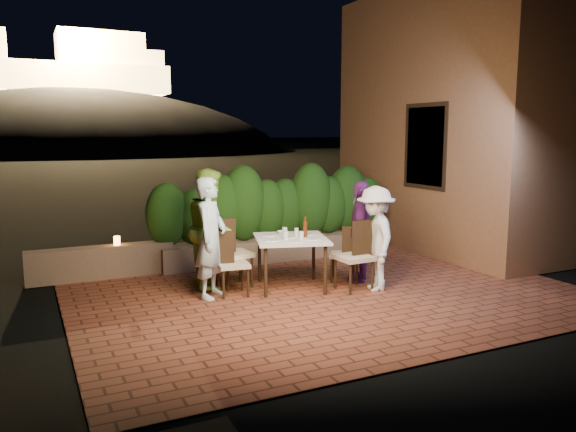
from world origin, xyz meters
TOP-DOWN VIEW (x-y plane):
  - ground at (0.00, 0.00)m, footprint 400.00×400.00m
  - terrace_floor at (0.00, 0.50)m, footprint 7.00×6.00m
  - building_wall at (3.60, 2.00)m, footprint 1.60×5.00m
  - window_pane at (2.82, 1.50)m, footprint 0.08×1.00m
  - window_frame at (2.81, 1.50)m, footprint 0.06×1.15m
  - planter at (0.20, 2.30)m, footprint 4.20×0.55m
  - hedge at (0.20, 2.30)m, footprint 4.00×0.70m
  - parapet at (-2.80, 2.30)m, footprint 2.20×0.30m
  - hill at (2.00, 60.00)m, footprint 52.00×40.00m
  - fortress at (2.00, 60.00)m, footprint 26.00×8.00m
  - dining_table at (-0.38, 0.51)m, footprint 1.26×1.26m
  - plate_nw at (-0.72, 0.42)m, footprint 0.22×0.22m
  - plate_sw at (-0.62, 0.79)m, footprint 0.21×0.21m
  - plate_ne at (-0.17, 0.26)m, footprint 0.23×0.23m
  - plate_se at (-0.05, 0.62)m, footprint 0.19×0.19m
  - plate_centre at (-0.36, 0.53)m, footprint 0.19×0.19m
  - plate_front at (-0.46, 0.19)m, footprint 0.20×0.20m
  - glass_nw at (-0.51, 0.42)m, footprint 0.07×0.07m
  - glass_sw at (-0.40, 0.70)m, footprint 0.07×0.07m
  - glass_ne at (-0.29, 0.36)m, footprint 0.06×0.06m
  - glass_se at (-0.22, 0.66)m, footprint 0.06×0.06m
  - beer_bottle at (-0.18, 0.46)m, footprint 0.06×0.06m
  - bowl at (-0.36, 0.84)m, footprint 0.22×0.22m
  - chair_left_front at (-1.27, 0.55)m, footprint 0.47×0.47m
  - chair_left_back at (-1.10, 0.96)m, footprint 0.52×0.52m
  - chair_right_front at (0.39, 0.03)m, footprint 0.49×0.49m
  - chair_right_back at (0.51, 0.54)m, footprint 0.54×0.54m
  - diner_blue at (-1.57, 0.57)m, footprint 0.69×0.72m
  - diner_green at (-1.40, 1.12)m, footprint 0.82×0.96m
  - diner_white at (0.67, -0.08)m, footprint 0.84×1.10m
  - diner_purple at (0.75, 0.43)m, footprint 0.86×0.94m
  - parapet_lamp at (-2.55, 2.30)m, footprint 0.10×0.10m

SIDE VIEW (x-z plane):
  - hill at x=2.00m, z-range -15.00..7.00m
  - terrace_floor at x=0.00m, z-range -0.15..0.00m
  - ground at x=0.00m, z-range -0.02..-0.02m
  - planter at x=0.20m, z-range 0.00..0.40m
  - parapet at x=-2.80m, z-range 0.00..0.50m
  - dining_table at x=-0.38m, z-range 0.00..0.75m
  - chair_right_back at x=0.51m, z-range 0.00..0.85m
  - chair_left_front at x=-1.27m, z-range 0.00..0.91m
  - chair_right_front at x=0.39m, z-range 0.00..1.01m
  - chair_left_back at x=-1.10m, z-range 0.00..1.02m
  - parapet_lamp at x=-2.55m, z-range 0.50..0.64m
  - diner_white at x=0.67m, z-range 0.00..1.50m
  - plate_centre at x=-0.36m, z-range 0.75..0.76m
  - plate_se at x=-0.05m, z-range 0.75..0.76m
  - plate_front at x=-0.46m, z-range 0.75..0.76m
  - plate_sw at x=-0.62m, z-range 0.75..0.76m
  - plate_nw at x=-0.72m, z-range 0.75..0.76m
  - plate_ne at x=-0.17m, z-range 0.75..0.76m
  - diner_purple at x=0.75m, z-range 0.00..1.54m
  - bowl at x=-0.36m, z-range 0.75..0.79m
  - glass_se at x=-0.22m, z-range 0.75..0.86m
  - glass_ne at x=-0.29m, z-range 0.75..0.86m
  - glass_nw at x=-0.51m, z-range 0.75..0.87m
  - glass_sw at x=-0.40m, z-range 0.75..0.87m
  - diner_blue at x=-1.57m, z-range 0.00..1.66m
  - diner_green at x=-1.40m, z-range 0.00..1.74m
  - beer_bottle at x=-0.18m, z-range 0.75..1.05m
  - hedge at x=0.20m, z-range 0.40..1.50m
  - window_pane at x=2.82m, z-range 1.30..2.70m
  - window_frame at x=2.81m, z-range 1.23..2.77m
  - building_wall at x=3.60m, z-range 0.00..5.00m
  - fortress at x=2.00m, z-range 6.50..14.50m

